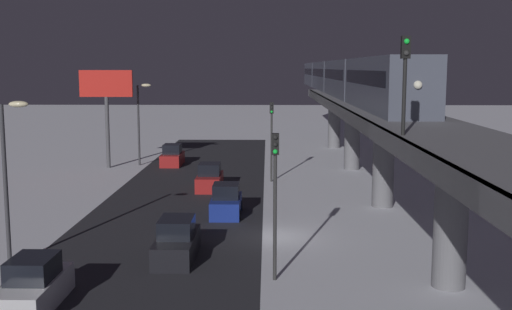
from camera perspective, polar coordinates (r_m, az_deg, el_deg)
ground_plane at (r=34.36m, az=1.50°, el=-7.46°), size 240.00×240.00×0.00m
avenue_asphalt at (r=34.84m, az=-8.59°, el=-7.32°), size 11.00×91.78×0.01m
elevated_railway at (r=34.16m, az=13.81°, el=1.68°), size 5.00×91.78×6.40m
subway_train at (r=69.42m, az=7.42°, el=7.12°), size 2.94×74.07×3.40m
rail_signal at (r=26.11m, az=13.43°, el=7.72°), size 0.36×0.41×4.00m
sedan_blue at (r=39.19m, az=-2.74°, el=-4.34°), size 1.91×4.01×1.97m
sedan_red at (r=59.52m, az=-7.62°, el=-0.14°), size 1.80×4.12×1.97m
sedan_white at (r=26.00m, az=-19.57°, el=-11.22°), size 1.80×4.39×1.97m
sedan_red_2 at (r=47.47m, az=-4.25°, el=-2.16°), size 1.80×4.22×1.97m
sedan_black at (r=30.72m, az=-7.23°, el=-7.85°), size 1.80×4.73×1.97m
traffic_light_near at (r=26.60m, az=1.75°, el=-2.74°), size 0.32×0.44×6.40m
traffic_light_mid at (r=50.01m, az=1.43°, el=2.31°), size 0.32×0.44×6.40m
commercial_billboard at (r=58.43m, az=-13.48°, el=5.50°), size 4.80×0.36×8.90m
street_lamp_near at (r=30.82m, az=-21.56°, el=-0.66°), size 1.35×0.44×7.65m
street_lamp_far at (r=59.47m, az=-10.46°, el=3.68°), size 1.35×0.44×7.65m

